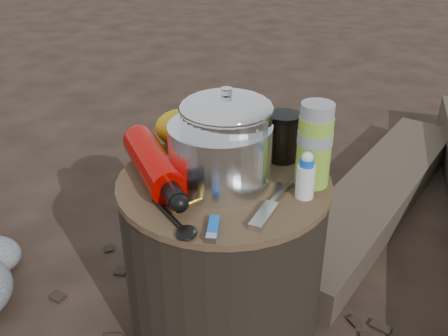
# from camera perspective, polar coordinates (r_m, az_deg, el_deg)

# --- Properties ---
(ground) EXTENTS (60.00, 60.00, 0.00)m
(ground) POSITION_cam_1_polar(r_m,az_deg,el_deg) (1.44, 0.00, -16.95)
(ground) COLOR black
(ground) RESTS_ON ground
(stump) EXTENTS (0.49, 0.49, 0.45)m
(stump) POSITION_cam_1_polar(r_m,az_deg,el_deg) (1.29, 0.00, -9.96)
(stump) COLOR black
(stump) RESTS_ON ground
(log_small) EXTENTS (0.79, 1.25, 0.11)m
(log_small) POSITION_cam_1_polar(r_m,az_deg,el_deg) (1.95, 16.65, -2.84)
(log_small) COLOR #3D3227
(log_small) RESTS_ON ground
(foil_windscreen) EXTENTS (0.23, 0.23, 0.14)m
(foil_windscreen) POSITION_cam_1_polar(r_m,az_deg,el_deg) (1.13, -0.43, 1.59)
(foil_windscreen) COLOR silver
(foil_windscreen) RESTS_ON stump
(camping_pot) EXTENTS (0.20, 0.20, 0.20)m
(camping_pot) POSITION_cam_1_polar(r_m,az_deg,el_deg) (1.13, 0.26, 3.51)
(camping_pot) COLOR silver
(camping_pot) RESTS_ON stump
(fuel_bottle) EXTENTS (0.24, 0.33, 0.08)m
(fuel_bottle) POSITION_cam_1_polar(r_m,az_deg,el_deg) (1.16, -7.89, 0.54)
(fuel_bottle) COLOR #AB0400
(fuel_bottle) RESTS_ON stump
(thermos) EXTENTS (0.08, 0.08, 0.19)m
(thermos) POSITION_cam_1_polar(r_m,az_deg,el_deg) (1.13, 10.07, 2.52)
(thermos) COLOR #7CA62F
(thermos) RESTS_ON stump
(travel_mug) EXTENTS (0.08, 0.08, 0.12)m
(travel_mug) POSITION_cam_1_polar(r_m,az_deg,el_deg) (1.24, 6.62, 3.45)
(travel_mug) COLOR black
(travel_mug) RESTS_ON stump
(stuff_sack) EXTENTS (0.14, 0.12, 0.10)m
(stuff_sack) POSITION_cam_1_polar(r_m,az_deg,el_deg) (1.31, -4.61, 4.46)
(stuff_sack) COLOR gold
(stuff_sack) RESTS_ON stump
(food_pouch) EXTENTS (0.10, 0.03, 0.13)m
(food_pouch) POSITION_cam_1_polar(r_m,az_deg,el_deg) (1.27, -0.59, 4.60)
(food_pouch) COLOR #181F4A
(food_pouch) RESTS_ON stump
(lighter) EXTENTS (0.03, 0.08, 0.01)m
(lighter) POSITION_cam_1_polar(r_m,az_deg,el_deg) (1.00, -1.20, -6.53)
(lighter) COLOR #114EB8
(lighter) RESTS_ON stump
(multitool) EXTENTS (0.06, 0.10, 0.01)m
(multitool) POSITION_cam_1_polar(r_m,az_deg,el_deg) (1.03, 4.47, -5.35)
(multitool) COLOR silver
(multitool) RESTS_ON stump
(pot_grabber) EXTENTS (0.06, 0.12, 0.01)m
(pot_grabber) POSITION_cam_1_polar(r_m,az_deg,el_deg) (1.10, 5.81, -3.02)
(pot_grabber) COLOR silver
(pot_grabber) RESTS_ON stump
(spork) EXTENTS (0.13, 0.14, 0.01)m
(spork) POSITION_cam_1_polar(r_m,az_deg,el_deg) (1.04, -6.19, -5.19)
(spork) COLOR black
(spork) RESTS_ON stump
(squeeze_bottle) EXTENTS (0.04, 0.04, 0.09)m
(squeeze_bottle) POSITION_cam_1_polar(r_m,az_deg,el_deg) (1.09, 9.11, -1.06)
(squeeze_bottle) COLOR silver
(squeeze_bottle) RESTS_ON stump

